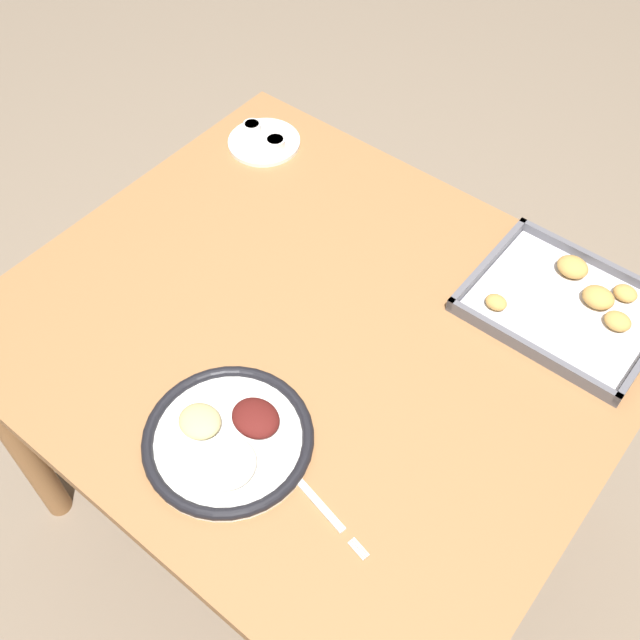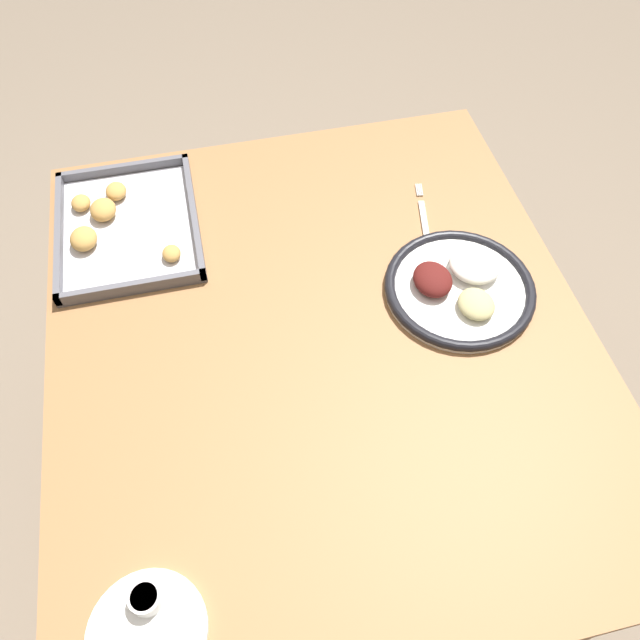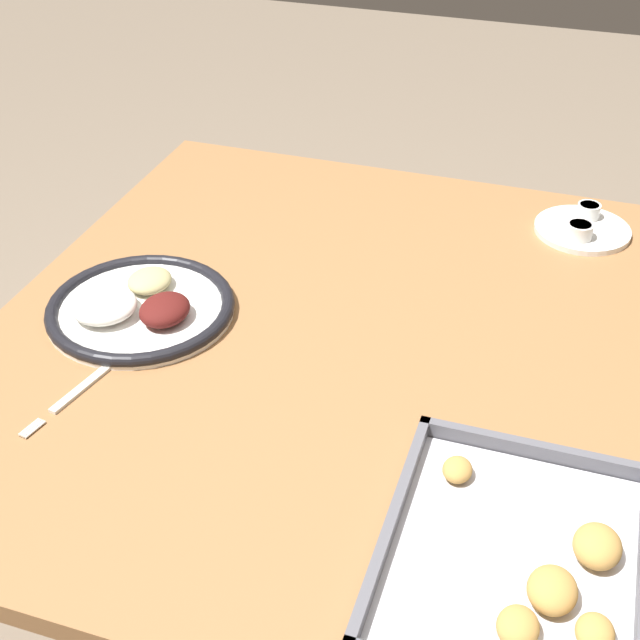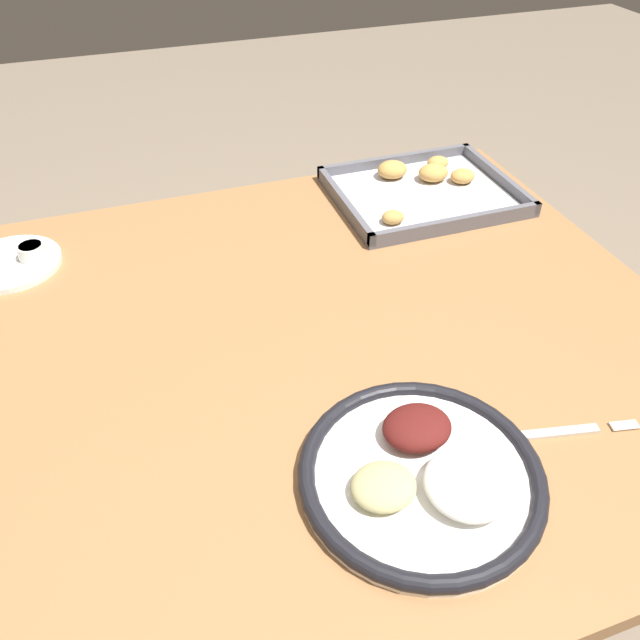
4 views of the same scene
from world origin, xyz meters
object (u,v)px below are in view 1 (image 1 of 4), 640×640
object	(u,v)px
baking_tray	(570,303)
fork	(315,499)
dinner_plate	(229,439)
saucer_plate	(264,140)

from	to	relation	value
baking_tray	fork	bearing A→B (deg)	-102.06
dinner_plate	saucer_plate	world-z (taller)	dinner_plate
saucer_plate	fork	bearing A→B (deg)	-43.55
dinner_plate	fork	world-z (taller)	dinner_plate
dinner_plate	baking_tray	xyz separation A→B (m)	(0.30, 0.61, -0.00)
fork	baking_tray	bearing A→B (deg)	89.56
saucer_plate	baking_tray	distance (m)	0.76
dinner_plate	fork	size ratio (longest dim) A/B	1.31
dinner_plate	saucer_plate	bearing A→B (deg)	126.94
fork	dinner_plate	bearing A→B (deg)	-164.84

